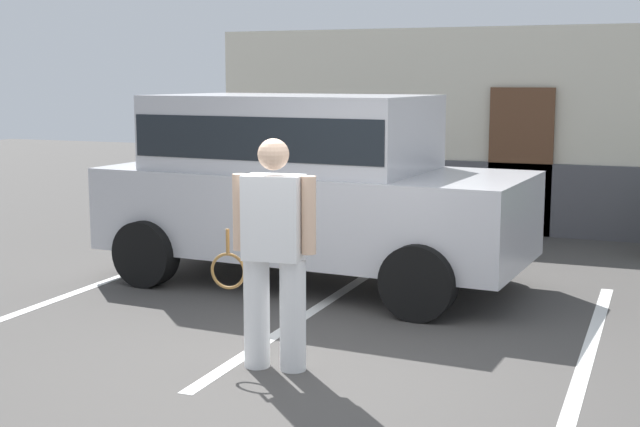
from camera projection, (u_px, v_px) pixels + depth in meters
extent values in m
plane|color=#423F3D|center=(298.00, 374.00, 6.69)|extent=(40.00, 40.00, 0.00)
cube|color=silver|center=(76.00, 292.00, 9.22)|extent=(0.12, 4.40, 0.01)
cube|color=silver|center=(304.00, 317.00, 8.28)|extent=(0.12, 4.40, 0.01)
cube|color=silver|center=(590.00, 348.00, 7.34)|extent=(0.12, 4.40, 0.01)
cube|color=beige|center=(482.00, 130.00, 12.81)|extent=(8.25, 0.30, 2.96)
cube|color=#4C4C51|center=(478.00, 197.00, 12.77)|extent=(6.93, 0.10, 1.03)
cube|color=brown|center=(520.00, 162.00, 12.46)|extent=(0.90, 0.06, 2.10)
cube|color=#B7B7BC|center=(314.00, 211.00, 9.58)|extent=(4.72, 2.22, 0.90)
cube|color=#B7B7BC|center=(293.00, 132.00, 9.56)|extent=(3.02, 1.96, 0.80)
cube|color=black|center=(293.00, 134.00, 9.56)|extent=(2.96, 1.98, 0.44)
cylinder|color=black|center=(475.00, 247.00, 9.83)|extent=(0.74, 0.31, 0.72)
cylinder|color=black|center=(418.00, 282.00, 8.14)|extent=(0.74, 0.31, 0.72)
cylinder|color=black|center=(237.00, 227.00, 11.16)|extent=(0.74, 0.31, 0.72)
cylinder|color=black|center=(146.00, 253.00, 9.46)|extent=(0.74, 0.31, 0.72)
cylinder|color=white|center=(293.00, 315.00, 6.72)|extent=(0.20, 0.20, 0.87)
cylinder|color=white|center=(257.00, 313.00, 6.81)|extent=(0.20, 0.20, 0.87)
cube|color=white|center=(274.00, 217.00, 6.65)|extent=(0.47, 0.32, 0.65)
sphere|color=beige|center=(273.00, 154.00, 6.58)|extent=(0.24, 0.24, 0.24)
cylinder|color=beige|center=(309.00, 215.00, 6.57)|extent=(0.11, 0.11, 0.59)
cylinder|color=beige|center=(240.00, 212.00, 6.72)|extent=(0.11, 0.11, 0.59)
torus|color=olive|center=(228.00, 271.00, 6.88)|extent=(0.37, 0.06, 0.37)
cylinder|color=olive|center=(228.00, 242.00, 6.84)|extent=(0.03, 0.03, 0.20)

